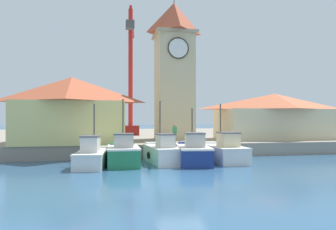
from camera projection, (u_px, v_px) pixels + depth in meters
ground_plane at (180, 179)px, 17.32m from camera, size 300.00×300.00×0.00m
quay_wharf at (133, 137)px, 45.75m from camera, size 120.00×40.00×1.11m
fishing_boat_far_left at (92, 156)px, 21.85m from camera, size 2.44×5.29×4.21m
fishing_boat_left_outer at (123, 154)px, 22.39m from camera, size 2.29×4.34×4.57m
fishing_boat_left_inner at (162, 152)px, 23.53m from camera, size 2.20×5.26×4.52m
fishing_boat_mid_left at (193, 153)px, 23.19m from camera, size 2.87×5.40×3.93m
fishing_boat_center at (224, 151)px, 24.21m from camera, size 2.27×5.20×4.31m
clock_tower at (174, 67)px, 33.05m from camera, size 4.05×4.05×15.42m
warehouse_left at (72, 109)px, 28.05m from camera, size 9.09×7.13×5.65m
warehouse_right at (275, 116)px, 33.63m from camera, size 11.75×6.07×4.63m
port_crane_near at (131, 87)px, 40.83m from camera, size 2.00×7.34×16.32m
dock_worker_near_tower at (175, 133)px, 27.57m from camera, size 0.34×0.22×1.62m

